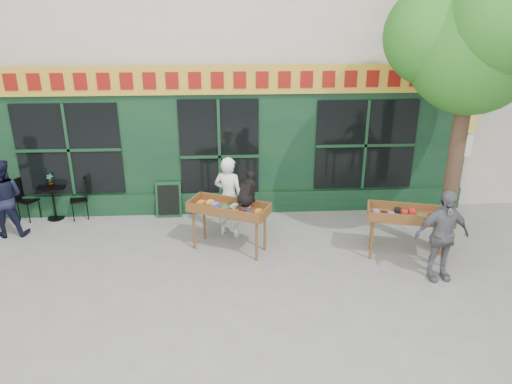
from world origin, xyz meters
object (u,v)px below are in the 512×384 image
book_cart_right (410,217)px  man_left (3,198)px  woman (229,197)px  dog (247,188)px  bistro_table (53,196)px  man_right (442,235)px  book_cart_center (229,211)px

book_cart_right → man_left: man_left is taller
woman → dog: bearing=141.1°
dog → man_left: (-4.89, 0.94, -0.47)m
dog → book_cart_right: dog is taller
bistro_table → dog: bearing=-21.8°
dog → woman: (-0.35, 0.70, -0.45)m
man_left → man_right: bearing=159.2°
bistro_table → man_left: 1.05m
dog → book_cart_right: bearing=16.2°
book_cart_right → man_right: 0.81m
man_right → bistro_table: man_right is taller
book_cart_right → woman: bearing=176.2°
man_right → book_cart_center: bearing=156.2°
dog → book_cart_right: 3.04m
book_cart_center → dog: bearing=16.4°
woman → book_cart_right: woman is taller
man_right → man_left: size_ratio=1.01×
book_cart_center → bistro_table: book_cart_center is taller
dog → man_left: size_ratio=0.37×
book_cart_center → book_cart_right: size_ratio=1.01×
book_cart_right → man_right: man_right is taller
bistro_table → man_left: size_ratio=0.47×
book_cart_center → dog: size_ratio=2.70×
man_right → bistro_table: bearing=154.0°
woman → man_left: woman is taller
man_right → man_left: 8.44m
book_cart_right → dog: bearing=-173.3°
man_right → man_left: (-8.16, 2.12, -0.01)m
book_cart_center → bistro_table: bearing=-178.5°
dog → book_cart_right: size_ratio=0.37×
book_cart_right → man_left: (-7.86, 1.37, -0.01)m
book_cart_right → man_right: size_ratio=0.98×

